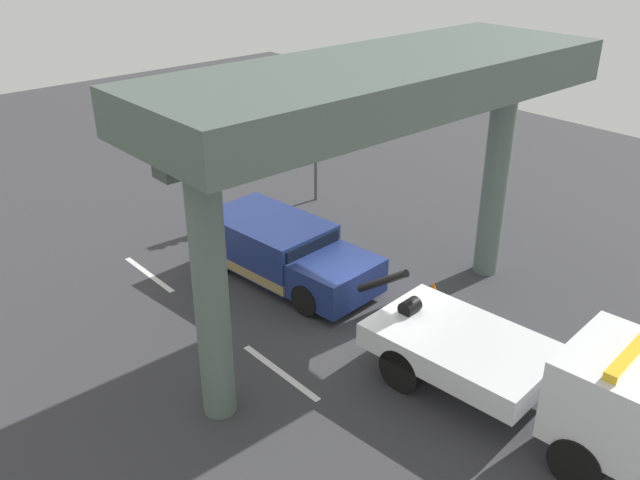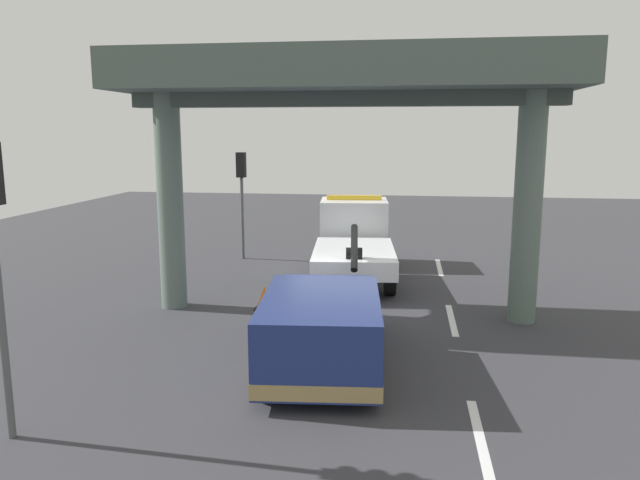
# 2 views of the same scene
# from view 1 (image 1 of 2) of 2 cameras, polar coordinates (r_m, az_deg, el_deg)

# --- Properties ---
(ground_plane) EXTENTS (60.00, 40.00, 0.10)m
(ground_plane) POSITION_cam_1_polar(r_m,az_deg,el_deg) (17.01, 4.16, -7.37)
(ground_plane) COLOR #38383D
(lane_stripe_west) EXTENTS (2.60, 0.16, 0.01)m
(lane_stripe_west) POSITION_cam_1_polar(r_m,az_deg,el_deg) (19.80, -14.21, -2.81)
(lane_stripe_west) COLOR silver
(lane_stripe_west) RESTS_ON ground
(lane_stripe_mid) EXTENTS (2.60, 0.16, 0.01)m
(lane_stripe_mid) POSITION_cam_1_polar(r_m,az_deg,el_deg) (15.44, -3.37, -11.03)
(lane_stripe_mid) COLOR silver
(lane_stripe_mid) RESTS_ON ground
(tow_truck_white) EXTENTS (7.33, 2.89, 2.46)m
(tow_truck_white) POSITION_cam_1_polar(r_m,az_deg,el_deg) (14.09, 18.58, -10.67)
(tow_truck_white) COLOR white
(tow_truck_white) RESTS_ON ground
(towed_van_green) EXTENTS (5.36, 2.61, 1.58)m
(towed_van_green) POSITION_cam_1_polar(r_m,az_deg,el_deg) (18.78, -3.15, -0.95)
(towed_van_green) COLOR navy
(towed_van_green) RESTS_ON ground
(overpass_structure) EXTENTS (3.60, 11.04, 6.56)m
(overpass_structure) POSITION_cam_1_polar(r_m,az_deg,el_deg) (14.55, 5.33, 11.53)
(overpass_structure) COLOR #596B60
(overpass_structure) RESTS_ON ground
(traffic_light_near) EXTENTS (0.39, 0.32, 4.51)m
(traffic_light_near) POSITION_cam_1_polar(r_m,az_deg,el_deg) (23.06, -0.34, 10.96)
(traffic_light_near) COLOR #515456
(traffic_light_near) RESTS_ON ground
(traffic_cone_orange) EXTENTS (0.51, 0.51, 0.61)m
(traffic_cone_orange) POSITION_cam_1_polar(r_m,az_deg,el_deg) (18.00, 9.49, -4.38)
(traffic_cone_orange) COLOR orange
(traffic_cone_orange) RESTS_ON ground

